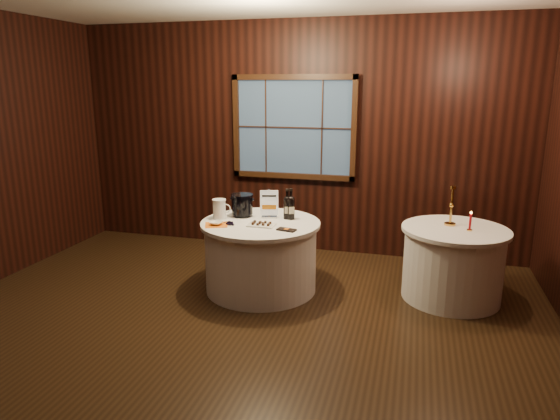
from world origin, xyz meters
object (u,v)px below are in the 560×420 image
(chocolate_box, at_px, (286,230))
(grape_bunch, at_px, (231,223))
(glass_pitcher, at_px, (219,209))
(ice_bucket, at_px, (242,205))
(port_bottle_right, at_px, (291,206))
(port_bottle_left, at_px, (287,206))
(side_table, at_px, (453,263))
(cracker_bowl, at_px, (216,223))
(red_candle, at_px, (470,223))
(sign_stand, at_px, (269,208))
(main_table, at_px, (261,256))
(chocolate_plate, at_px, (261,224))
(brass_candlestick, at_px, (451,211))

(chocolate_box, bearing_deg, grape_bunch, -173.21)
(glass_pitcher, bearing_deg, ice_bucket, 21.27)
(port_bottle_right, relative_size, grape_bunch, 2.10)
(port_bottle_left, bearing_deg, grape_bunch, -162.69)
(side_table, bearing_deg, cracker_bowl, -167.38)
(chocolate_box, xyz_separation_m, red_candle, (1.78, 0.48, 0.07))
(cracker_bowl, bearing_deg, sign_stand, 43.88)
(port_bottle_left, distance_m, glass_pitcher, 0.74)
(red_candle, bearing_deg, main_table, -173.56)
(chocolate_plate, xyz_separation_m, cracker_bowl, (-0.46, -0.10, 0.00))
(cracker_bowl, height_order, brass_candlestick, brass_candlestick)
(port_bottle_right, bearing_deg, side_table, -21.00)
(grape_bunch, relative_size, brass_candlestick, 0.39)
(port_bottle_right, bearing_deg, red_candle, -23.13)
(main_table, relative_size, red_candle, 6.42)
(glass_pitcher, xyz_separation_m, cracker_bowl, (0.06, -0.25, -0.09))
(glass_pitcher, distance_m, cracker_bowl, 0.27)
(grape_bunch, bearing_deg, port_bottle_right, 34.00)
(chocolate_box, bearing_deg, red_candle, 26.89)
(chocolate_box, height_order, cracker_bowl, cracker_bowl)
(red_candle, bearing_deg, side_table, 154.49)
(main_table, bearing_deg, sign_stand, 78.45)
(glass_pitcher, distance_m, brass_candlestick, 2.45)
(glass_pitcher, bearing_deg, grape_bunch, -60.34)
(sign_stand, bearing_deg, grape_bunch, -144.23)
(chocolate_plate, relative_size, cracker_bowl, 2.08)
(chocolate_plate, bearing_deg, red_candle, 10.48)
(main_table, distance_m, red_candle, 2.19)
(port_bottle_left, relative_size, cracker_bowl, 2.48)
(main_table, height_order, cracker_bowl, cracker_bowl)
(main_table, xyz_separation_m, grape_bunch, (-0.27, -0.19, 0.40))
(glass_pitcher, relative_size, cracker_bowl, 1.61)
(brass_candlestick, bearing_deg, chocolate_plate, -163.89)
(side_table, relative_size, sign_stand, 3.38)
(chocolate_plate, height_order, glass_pitcher, glass_pitcher)
(brass_candlestick, bearing_deg, sign_stand, -173.67)
(side_table, relative_size, chocolate_plate, 3.87)
(side_table, relative_size, chocolate_box, 5.71)
(cracker_bowl, distance_m, brass_candlestick, 2.45)
(side_table, bearing_deg, main_table, -171.47)
(sign_stand, bearing_deg, side_table, -12.23)
(port_bottle_left, distance_m, ice_bucket, 0.51)
(cracker_bowl, bearing_deg, side_table, 12.62)
(main_table, relative_size, port_bottle_right, 3.76)
(main_table, xyz_separation_m, port_bottle_right, (0.29, 0.19, 0.53))
(ice_bucket, relative_size, cracker_bowl, 1.86)
(cracker_bowl, bearing_deg, grape_bunch, 20.32)
(port_bottle_right, bearing_deg, glass_pitcher, 168.69)
(sign_stand, distance_m, brass_candlestick, 1.92)
(ice_bucket, height_order, chocolate_plate, ice_bucket)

